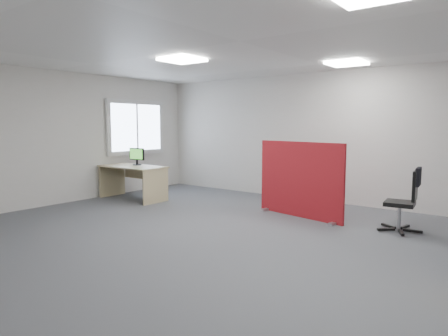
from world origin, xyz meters
The scene contains 10 objects.
floor centered at (0.00, 0.00, 0.00)m, with size 9.00×9.00×0.00m, color #54575C.
ceiling centered at (0.00, 0.00, 2.70)m, with size 9.00×7.00×0.02m, color white.
wall_back centered at (0.00, 3.50, 1.35)m, with size 9.00×0.02×2.70m, color silver.
wall_left centered at (-4.50, 0.00, 1.35)m, with size 0.02×7.00×2.70m, color silver.
window centered at (-4.44, 2.00, 1.55)m, with size 0.06×1.70×1.30m.
ceiling_lights centered at (0.33, 0.67, 2.67)m, with size 4.10×4.10×0.04m.
red_divider centered at (-0.05, 1.92, 0.65)m, with size 1.74×0.39×1.32m.
second_desk centered at (-3.68, 1.26, 0.55)m, with size 1.49×0.75×0.73m.
monitor_second centered at (-3.74, 1.40, 0.94)m, with size 0.41×0.19×0.38m.
office_chair centered at (1.70, 1.96, 0.55)m, with size 0.63×0.64×0.97m.
Camera 1 is at (3.08, -4.38, 1.62)m, focal length 32.00 mm.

